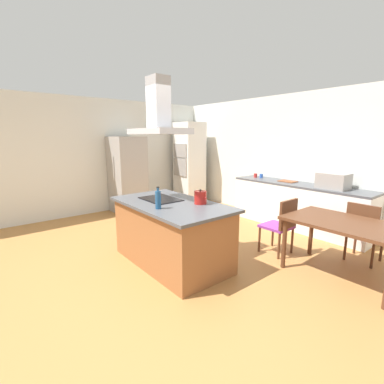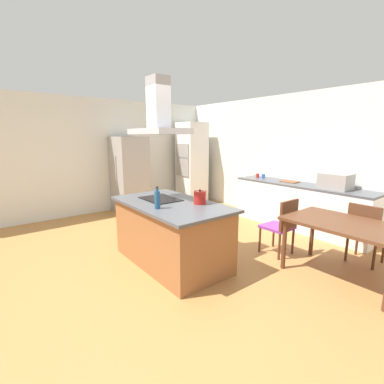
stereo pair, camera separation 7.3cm
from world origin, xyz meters
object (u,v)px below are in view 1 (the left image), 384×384
object	(u,v)px
countertop_microwave	(333,181)
dining_table	(345,228)
olive_oil_bottle	(158,199)
wall_oven_stack	(189,163)
chair_facing_back_wall	(364,229)
refrigerator	(128,175)
range_hood	(159,116)
cooktop	(161,199)
chair_at_left_end	(282,223)
cutting_board	(288,181)
coffee_mug_blue	(261,176)
coffee_mug_red	(255,175)
tea_kettle	(200,197)

from	to	relation	value
countertop_microwave	dining_table	bearing A→B (deg)	-59.90
olive_oil_bottle	dining_table	world-z (taller)	olive_oil_bottle
wall_oven_stack	chair_facing_back_wall	distance (m)	4.71
refrigerator	chair_facing_back_wall	world-z (taller)	refrigerator
dining_table	range_hood	world-z (taller)	range_hood
dining_table	range_hood	size ratio (longest dim) A/B	1.56
cooktop	refrigerator	distance (m)	2.82
range_hood	chair_facing_back_wall	bearing A→B (deg)	46.78
dining_table	chair_facing_back_wall	world-z (taller)	chair_facing_back_wall
wall_oven_stack	range_hood	xyz separation A→B (m)	(2.63, -2.65, 1.00)
countertop_microwave	chair_at_left_end	bearing A→B (deg)	-94.48
cooktop	refrigerator	bearing A→B (deg)	163.63
countertop_microwave	range_hood	xyz separation A→B (m)	(-1.22, -2.88, 1.06)
cutting_board	dining_table	size ratio (longest dim) A/B	0.24
coffee_mug_blue	cutting_board	xyz separation A→B (m)	(0.69, -0.02, -0.04)
refrigerator	chair_at_left_end	xyz separation A→B (m)	(3.82, 0.69, -0.40)
coffee_mug_red	wall_oven_stack	size ratio (longest dim) A/B	0.04
countertop_microwave	chair_facing_back_wall	xyz separation A→B (m)	(0.81, -0.73, -0.53)
cutting_board	wall_oven_stack	distance (m)	2.93
chair_facing_back_wall	range_hood	bearing A→B (deg)	-133.22
olive_oil_bottle	dining_table	distance (m)	2.43
cooktop	wall_oven_stack	bearing A→B (deg)	134.79
countertop_microwave	chair_facing_back_wall	bearing A→B (deg)	-41.99
cooktop	chair_facing_back_wall	xyz separation A→B (m)	(2.02, 2.15, -0.40)
tea_kettle	coffee_mug_red	size ratio (longest dim) A/B	2.47
cutting_board	chair_at_left_end	xyz separation A→B (m)	(0.83, -1.44, -0.40)
cutting_board	chair_facing_back_wall	xyz separation A→B (m)	(1.74, -0.78, -0.40)
dining_table	chair_facing_back_wall	xyz separation A→B (m)	(0.00, 0.67, -0.16)
dining_table	chair_facing_back_wall	bearing A→B (deg)	90.00
tea_kettle	chair_at_left_end	distance (m)	1.40
cutting_board	olive_oil_bottle	bearing A→B (deg)	-87.23
coffee_mug_blue	range_hood	size ratio (longest dim) A/B	0.10
countertop_microwave	coffee_mug_blue	distance (m)	1.62
countertop_microwave	refrigerator	distance (m)	4.45
tea_kettle	chair_facing_back_wall	distance (m)	2.41
countertop_microwave	coffee_mug_red	bearing A→B (deg)	178.70
olive_oil_bottle	coffee_mug_blue	bearing A→B (deg)	104.44
refrigerator	coffee_mug_red	bearing A→B (deg)	44.41
wall_oven_stack	chair_facing_back_wall	bearing A→B (deg)	-6.04
cooktop	range_hood	xyz separation A→B (m)	(0.00, 0.00, 1.20)
olive_oil_bottle	cutting_board	distance (m)	3.25
olive_oil_bottle	cutting_board	xyz separation A→B (m)	(-0.16, 3.25, -0.11)
countertop_microwave	refrigerator	size ratio (longest dim) A/B	0.27
coffee_mug_blue	cooktop	bearing A→B (deg)	-82.24
cutting_board	refrigerator	xyz separation A→B (m)	(-2.99, -2.13, 0.00)
countertop_microwave	coffee_mug_blue	xyz separation A→B (m)	(-1.62, 0.07, -0.09)
tea_kettle	refrigerator	world-z (taller)	refrigerator
coffee_mug_red	range_hood	world-z (taller)	range_hood
coffee_mug_red	chair_at_left_end	size ratio (longest dim) A/B	0.10
olive_oil_bottle	coffee_mug_red	world-z (taller)	olive_oil_bottle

